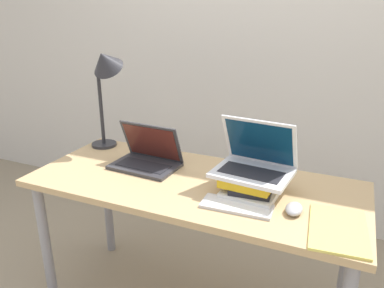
# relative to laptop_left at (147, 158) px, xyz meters

# --- Properties ---
(wall_back) EXTENTS (8.00, 0.05, 2.70)m
(wall_back) POSITION_rel_laptop_left_xyz_m (0.28, 1.03, 0.57)
(wall_back) COLOR silver
(wall_back) RESTS_ON ground_plane
(desk) EXTENTS (1.50, 0.64, 0.74)m
(desk) POSITION_rel_laptop_left_xyz_m (0.28, -0.07, -0.13)
(desk) COLOR tan
(desk) RESTS_ON ground_plane
(laptop_left) EXTENTS (0.33, 0.23, 0.21)m
(laptop_left) POSITION_rel_laptop_left_xyz_m (0.00, 0.00, 0.00)
(laptop_left) COLOR #333338
(laptop_left) RESTS_ON desk
(book_stack) EXTENTS (0.24, 0.28, 0.09)m
(book_stack) POSITION_rel_laptop_left_xyz_m (0.55, -0.06, -0.00)
(book_stack) COLOR white
(book_stack) RESTS_ON desk
(laptop_on_books) EXTENTS (0.34, 0.27, 0.23)m
(laptop_on_books) POSITION_rel_laptop_left_xyz_m (0.55, -0.05, 0.09)
(laptop_on_books) COLOR silver
(laptop_on_books) RESTS_ON book_stack
(wireless_keyboard) EXTENTS (0.29, 0.12, 0.01)m
(wireless_keyboard) POSITION_rel_laptop_left_xyz_m (0.53, -0.22, -0.04)
(wireless_keyboard) COLOR silver
(wireless_keyboard) RESTS_ON desk
(mouse) EXTENTS (0.06, 0.10, 0.04)m
(mouse) POSITION_rel_laptop_left_xyz_m (0.74, -0.17, -0.03)
(mouse) COLOR #B2B2B7
(mouse) RESTS_ON desk
(notepad) EXTENTS (0.22, 0.33, 0.01)m
(notepad) POSITION_rel_laptop_left_xyz_m (0.91, -0.23, -0.04)
(notepad) COLOR #EFE066
(notepad) RESTS_ON desk
(desk_lamp) EXTENTS (0.23, 0.20, 0.57)m
(desk_lamp) POSITION_rel_laptop_left_xyz_m (-0.31, 0.12, 0.38)
(desk_lamp) COLOR #28282D
(desk_lamp) RESTS_ON desk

